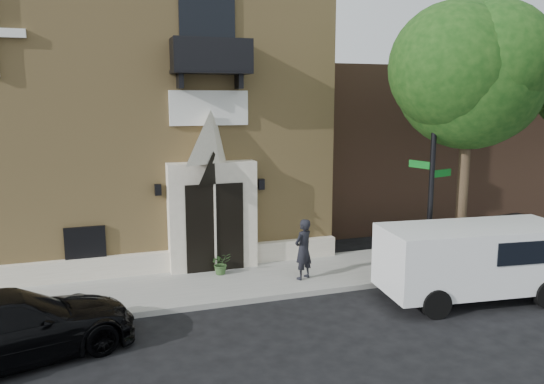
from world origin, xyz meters
The scene contains 12 objects.
ground centered at (0.00, 0.00, 0.00)m, with size 120.00×120.00×0.00m, color black.
sidewalk centered at (1.00, 1.50, 0.07)m, with size 42.00×3.00×0.15m, color gray.
church centered at (-2.99, 7.95, 4.63)m, with size 12.20×11.01×9.30m.
neighbour_building centered at (12.00, 9.00, 3.20)m, with size 18.00×8.00×6.40m, color brown.
street_tree_left centered at (6.03, 0.35, 5.87)m, with size 4.97×4.38×7.77m.
black_sedan centered at (-6.00, -1.33, 0.71)m, with size 1.98×4.88×1.42m, color black.
cargo_van centered at (5.07, -1.55, 1.09)m, with size 4.99×2.45×1.96m.
street_sign centered at (4.75, 0.22, 3.00)m, with size 1.05×0.87×5.65m.
fire_hydrant centered at (4.40, 0.20, 0.57)m, with size 0.49×0.39×0.86m.
dumpster centered at (8.10, 0.67, 0.80)m, with size 2.13×1.44×1.29m.
planter centered at (-0.92, 2.12, 0.47)m, with size 0.57×0.49×0.63m, color #35572A.
pedestrian_near centered at (1.18, 0.98, 1.01)m, with size 0.63×0.41×1.72m, color black.
Camera 1 is at (-4.23, -12.32, 5.15)m, focal length 35.00 mm.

